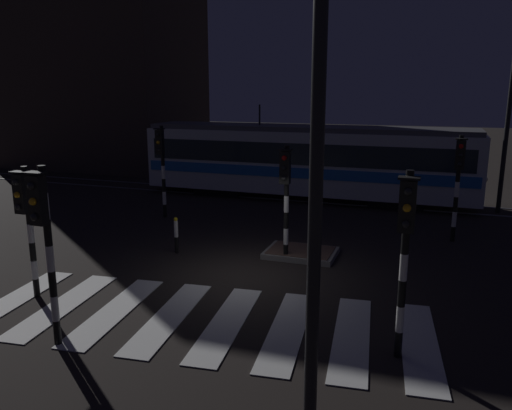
{
  "coord_description": "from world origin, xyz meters",
  "views": [
    {
      "loc": [
        4.49,
        -11.61,
        4.81
      ],
      "look_at": [
        -0.46,
        2.37,
        1.4
      ],
      "focal_mm": 35.34,
      "sensor_mm": 36.0,
      "label": 1
    }
  ],
  "objects_px": {
    "traffic_light_corner_near_left": "(26,213)",
    "tram": "(306,160)",
    "traffic_light_corner_near_right": "(405,238)",
    "street_lamp_trackside_right": "(511,97)",
    "traffic_light_kerb_mid_left": "(44,231)",
    "traffic_light_corner_far_left": "(162,158)",
    "bollard_island_edge": "(176,235)",
    "street_lamp_near_kerb": "(315,77)",
    "traffic_light_corner_far_right": "(459,173)",
    "traffic_light_median_centre": "(286,186)"
  },
  "relations": [
    {
      "from": "traffic_light_corner_near_left",
      "to": "tram",
      "type": "height_order",
      "value": "tram"
    },
    {
      "from": "traffic_light_corner_near_right",
      "to": "street_lamp_trackside_right",
      "type": "relative_size",
      "value": 0.49
    },
    {
      "from": "traffic_light_kerb_mid_left",
      "to": "traffic_light_corner_far_left",
      "type": "bearing_deg",
      "value": 107.67
    },
    {
      "from": "tram",
      "to": "bollard_island_edge",
      "type": "height_order",
      "value": "tram"
    },
    {
      "from": "street_lamp_near_kerb",
      "to": "bollard_island_edge",
      "type": "distance_m",
      "value": 10.06
    },
    {
      "from": "traffic_light_corner_far_right",
      "to": "traffic_light_corner_near_left",
      "type": "height_order",
      "value": "traffic_light_corner_far_right"
    },
    {
      "from": "traffic_light_kerb_mid_left",
      "to": "street_lamp_near_kerb",
      "type": "bearing_deg",
      "value": -12.65
    },
    {
      "from": "traffic_light_corner_near_left",
      "to": "traffic_light_median_centre",
      "type": "bearing_deg",
      "value": 42.92
    },
    {
      "from": "traffic_light_corner_far_left",
      "to": "street_lamp_trackside_right",
      "type": "bearing_deg",
      "value": 21.98
    },
    {
      "from": "street_lamp_trackside_right",
      "to": "traffic_light_corner_far_right",
      "type": "bearing_deg",
      "value": -111.53
    },
    {
      "from": "street_lamp_trackside_right",
      "to": "bollard_island_edge",
      "type": "distance_m",
      "value": 13.54
    },
    {
      "from": "traffic_light_kerb_mid_left",
      "to": "street_lamp_near_kerb",
      "type": "height_order",
      "value": "street_lamp_near_kerb"
    },
    {
      "from": "bollard_island_edge",
      "to": "street_lamp_trackside_right",
      "type": "bearing_deg",
      "value": 41.53
    },
    {
      "from": "traffic_light_corner_far_right",
      "to": "traffic_light_kerb_mid_left",
      "type": "xyz_separation_m",
      "value": [
        -7.36,
        -9.81,
        0.04
      ]
    },
    {
      "from": "traffic_light_corner_near_left",
      "to": "street_lamp_near_kerb",
      "type": "bearing_deg",
      "value": -21.55
    },
    {
      "from": "traffic_light_median_centre",
      "to": "traffic_light_kerb_mid_left",
      "type": "height_order",
      "value": "traffic_light_kerb_mid_left"
    },
    {
      "from": "traffic_light_kerb_mid_left",
      "to": "traffic_light_corner_near_right",
      "type": "distance_m",
      "value": 6.46
    },
    {
      "from": "traffic_light_median_centre",
      "to": "street_lamp_near_kerb",
      "type": "xyz_separation_m",
      "value": [
        2.45,
        -7.39,
        2.76
      ]
    },
    {
      "from": "traffic_light_median_centre",
      "to": "traffic_light_corner_near_left",
      "type": "relative_size",
      "value": 1.06
    },
    {
      "from": "traffic_light_kerb_mid_left",
      "to": "street_lamp_trackside_right",
      "type": "relative_size",
      "value": 0.49
    },
    {
      "from": "traffic_light_corner_near_left",
      "to": "street_lamp_trackside_right",
      "type": "bearing_deg",
      "value": 48.45
    },
    {
      "from": "traffic_light_corner_far_right",
      "to": "tram",
      "type": "bearing_deg",
      "value": 141.19
    },
    {
      "from": "traffic_light_corner_far_left",
      "to": "traffic_light_corner_near_left",
      "type": "xyz_separation_m",
      "value": [
        0.94,
        -7.78,
        -0.25
      ]
    },
    {
      "from": "traffic_light_corner_far_right",
      "to": "traffic_light_corner_near_right",
      "type": "bearing_deg",
      "value": -98.01
    },
    {
      "from": "traffic_light_kerb_mid_left",
      "to": "tram",
      "type": "relative_size",
      "value": 0.24
    },
    {
      "from": "traffic_light_corner_far_right",
      "to": "traffic_light_corner_near_right",
      "type": "relative_size",
      "value": 0.99
    },
    {
      "from": "street_lamp_near_kerb",
      "to": "street_lamp_trackside_right",
      "type": "distance_m",
      "value": 16.09
    },
    {
      "from": "traffic_light_corner_far_left",
      "to": "traffic_light_corner_far_right",
      "type": "bearing_deg",
      "value": 1.75
    },
    {
      "from": "bollard_island_edge",
      "to": "traffic_light_corner_far_right",
      "type": "bearing_deg",
      "value": 26.78
    },
    {
      "from": "traffic_light_median_centre",
      "to": "traffic_light_corner_far_left",
      "type": "bearing_deg",
      "value": 150.55
    },
    {
      "from": "traffic_light_corner_far_right",
      "to": "tram",
      "type": "height_order",
      "value": "tram"
    },
    {
      "from": "traffic_light_corner_far_left",
      "to": "traffic_light_kerb_mid_left",
      "type": "height_order",
      "value": "traffic_light_corner_far_left"
    },
    {
      "from": "traffic_light_corner_far_right",
      "to": "tram",
      "type": "relative_size",
      "value": 0.23
    },
    {
      "from": "traffic_light_kerb_mid_left",
      "to": "tram",
      "type": "height_order",
      "value": "tram"
    },
    {
      "from": "traffic_light_kerb_mid_left",
      "to": "traffic_light_corner_near_left",
      "type": "bearing_deg",
      "value": 140.54
    },
    {
      "from": "street_lamp_near_kerb",
      "to": "bollard_island_edge",
      "type": "xyz_separation_m",
      "value": [
        -5.73,
        7.01,
        -4.39
      ]
    },
    {
      "from": "traffic_light_kerb_mid_left",
      "to": "tram",
      "type": "distance_m",
      "value": 14.8
    },
    {
      "from": "traffic_light_kerb_mid_left",
      "to": "traffic_light_median_centre",
      "type": "bearing_deg",
      "value": 66.0
    },
    {
      "from": "street_lamp_trackside_right",
      "to": "bollard_island_edge",
      "type": "bearing_deg",
      "value": -138.47
    },
    {
      "from": "street_lamp_trackside_right",
      "to": "traffic_light_corner_near_left",
      "type": "bearing_deg",
      "value": -131.55
    },
    {
      "from": "street_lamp_trackside_right",
      "to": "tram",
      "type": "bearing_deg",
      "value": 177.72
    },
    {
      "from": "traffic_light_corner_far_right",
      "to": "traffic_light_corner_near_left",
      "type": "distance_m",
      "value": 12.44
    },
    {
      "from": "traffic_light_kerb_mid_left",
      "to": "street_lamp_near_kerb",
      "type": "relative_size",
      "value": 0.44
    },
    {
      "from": "traffic_light_corner_far_left",
      "to": "traffic_light_corner_near_right",
      "type": "distance_m",
      "value": 12.07
    },
    {
      "from": "street_lamp_trackside_right",
      "to": "tram",
      "type": "relative_size",
      "value": 0.48
    },
    {
      "from": "traffic_light_median_centre",
      "to": "street_lamp_near_kerb",
      "type": "bearing_deg",
      "value": -71.65
    },
    {
      "from": "traffic_light_corner_near_right",
      "to": "street_lamp_near_kerb",
      "type": "distance_m",
      "value": 4.06
    },
    {
      "from": "traffic_light_median_centre",
      "to": "traffic_light_kerb_mid_left",
      "type": "relative_size",
      "value": 0.95
    },
    {
      "from": "traffic_light_median_centre",
      "to": "traffic_light_corner_far_left",
      "type": "relative_size",
      "value": 0.95
    },
    {
      "from": "traffic_light_corner_near_left",
      "to": "bollard_island_edge",
      "type": "relative_size",
      "value": 2.82
    }
  ]
}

